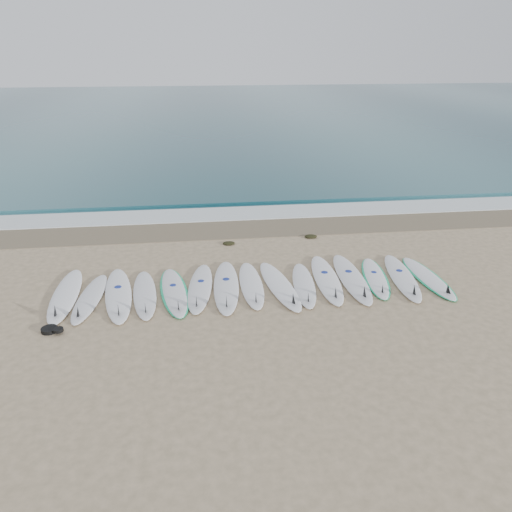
{
  "coord_description": "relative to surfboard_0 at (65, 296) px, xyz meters",
  "views": [
    {
      "loc": [
        -1.2,
        -10.35,
        5.28
      ],
      "look_at": [
        0.2,
        0.96,
        0.4
      ],
      "focal_mm": 35.0,
      "sensor_mm": 36.0,
      "label": 1
    }
  ],
  "objects": [
    {
      "name": "surfboard_4",
      "position": [
        2.43,
        -0.08,
        -0.01
      ],
      "size": [
        0.94,
        2.61,
        0.32
      ],
      "rotation": [
        0.0,
        0.0,
        0.13
      ],
      "color": "silver",
      "rests_on": "ground"
    },
    {
      "name": "wave_crest",
      "position": [
        4.23,
        6.99,
        -0.01
      ],
      "size": [
        120.0,
        1.0,
        0.1
      ],
      "primitive_type": "cube",
      "color": "#21525C",
      "rests_on": "ground"
    },
    {
      "name": "seaweed_near",
      "position": [
        3.89,
        2.81,
        -0.03
      ],
      "size": [
        0.35,
        0.27,
        0.07
      ],
      "primitive_type": "ellipsoid",
      "color": "black",
      "rests_on": "ground"
    },
    {
      "name": "surfboard_7",
      "position": [
        4.22,
        0.03,
        -0.01
      ],
      "size": [
        0.53,
        2.53,
        0.32
      ],
      "rotation": [
        0.0,
        0.0,
        -0.0
      ],
      "color": "white",
      "rests_on": "ground"
    },
    {
      "name": "surfboard_13",
      "position": [
        7.89,
        -0.02,
        -0.0
      ],
      "size": [
        0.9,
        2.75,
        0.35
      ],
      "rotation": [
        0.0,
        0.0,
        -0.13
      ],
      "color": "white",
      "rests_on": "ground"
    },
    {
      "name": "surfboard_12",
      "position": [
        7.25,
        0.07,
        -0.02
      ],
      "size": [
        0.94,
        2.4,
        0.3
      ],
      "rotation": [
        0.0,
        0.0,
        -0.17
      ],
      "color": "white",
      "rests_on": "ground"
    },
    {
      "name": "surfboard_5",
      "position": [
        3.01,
        0.02,
        -0.0
      ],
      "size": [
        0.79,
        2.62,
        0.33
      ],
      "rotation": [
        0.0,
        0.0,
        -0.1
      ],
      "color": "white",
      "rests_on": "ground"
    },
    {
      "name": "ground",
      "position": [
        4.23,
        -0.01,
        -0.06
      ],
      "size": [
        120.0,
        120.0,
        0.0
      ],
      "primitive_type": "plane",
      "color": "tan"
    },
    {
      "name": "surfboard_6",
      "position": [
        3.62,
        -0.01,
        0.0
      ],
      "size": [
        0.75,
        2.85,
        0.36
      ],
      "rotation": [
        0.0,
        0.0,
        -0.06
      ],
      "color": "white",
      "rests_on": "ground"
    },
    {
      "name": "seaweed_far",
      "position": [
        6.32,
        3.05,
        -0.02
      ],
      "size": [
        0.37,
        0.29,
        0.07
      ],
      "primitive_type": "ellipsoid",
      "color": "black",
      "rests_on": "ground"
    },
    {
      "name": "surfboard_9",
      "position": [
        5.44,
        -0.12,
        -0.01
      ],
      "size": [
        0.75,
        2.45,
        0.31
      ],
      "rotation": [
        0.0,
        0.0,
        -0.11
      ],
      "color": "white",
      "rests_on": "ground"
    },
    {
      "name": "surfboard_1",
      "position": [
        0.56,
        -0.19,
        -0.01
      ],
      "size": [
        0.7,
        2.44,
        0.31
      ],
      "rotation": [
        0.0,
        0.0,
        -0.08
      ],
      "color": "white",
      "rests_on": "ground"
    },
    {
      "name": "surfboard_0",
      "position": [
        0.0,
        0.0,
        0.0
      ],
      "size": [
        0.66,
        2.77,
        0.35
      ],
      "rotation": [
        0.0,
        0.0,
        0.03
      ],
      "color": "white",
      "rests_on": "ground"
    },
    {
      "name": "surfboard_14",
      "position": [
        8.52,
        -0.09,
        -0.01
      ],
      "size": [
        0.72,
        2.51,
        0.32
      ],
      "rotation": [
        0.0,
        0.0,
        0.05
      ],
      "color": "white",
      "rests_on": "ground"
    },
    {
      "name": "wet_sand_band",
      "position": [
        4.23,
        4.09,
        -0.06
      ],
      "size": [
        120.0,
        1.8,
        0.01
      ],
      "primitive_type": "cube",
      "color": "#6E6049",
      "rests_on": "ground"
    },
    {
      "name": "surfboard_2",
      "position": [
        1.18,
        -0.1,
        0.0
      ],
      "size": [
        0.97,
        2.86,
        0.36
      ],
      "rotation": [
        0.0,
        0.0,
        0.14
      ],
      "color": "white",
      "rests_on": "ground"
    },
    {
      "name": "foam_band",
      "position": [
        4.23,
        5.49,
        -0.04
      ],
      "size": [
        120.0,
        1.4,
        0.04
      ],
      "primitive_type": "cube",
      "color": "silver",
      "rests_on": "ground"
    },
    {
      "name": "leash_coil",
      "position": [
        0.05,
        -1.43,
        -0.01
      ],
      "size": [
        0.46,
        0.36,
        0.11
      ],
      "color": "black",
      "rests_on": "ground"
    },
    {
      "name": "surfboard_10",
      "position": [
        6.05,
        0.09,
        0.0
      ],
      "size": [
        0.74,
        2.81,
        0.36
      ],
      "rotation": [
        0.0,
        0.0,
        -0.06
      ],
      "color": "white",
      "rests_on": "ground"
    },
    {
      "name": "surfboard_8",
      "position": [
        4.88,
        -0.11,
        -0.0
      ],
      "size": [
        0.93,
        2.75,
        0.35
      ],
      "rotation": [
        0.0,
        0.0,
        0.14
      ],
      "color": "white",
      "rests_on": "ground"
    },
    {
      "name": "ocean",
      "position": [
        4.23,
        32.49,
        -0.05
      ],
      "size": [
        120.0,
        55.0,
        0.03
      ],
      "primitive_type": "cube",
      "color": "#21525C",
      "rests_on": "ground"
    },
    {
      "name": "surfboard_3",
      "position": [
        1.77,
        -0.15,
        -0.01
      ],
      "size": [
        0.77,
        2.51,
        0.32
      ],
      "rotation": [
        0.0,
        0.0,
        0.11
      ],
      "color": "silver",
      "rests_on": "ground"
    },
    {
      "name": "surfboard_11",
      "position": [
        6.66,
        0.06,
        0.0
      ],
      "size": [
        0.68,
        2.87,
        0.36
      ],
      "rotation": [
        0.0,
        0.0,
        -0.03
      ],
      "color": "white",
      "rests_on": "ground"
    }
  ]
}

